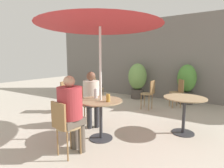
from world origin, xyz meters
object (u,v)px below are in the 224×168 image
(beer_glass_1, at_px, (96,93))
(potted_plant_1, at_px, (187,83))
(bistro_chair_3, at_px, (66,93))
(bistro_chair_1, at_px, (64,123))
(cafe_table_near, at_px, (101,109))
(bistro_chair_5, at_px, (96,87))
(bistro_chair_2, at_px, (178,90))
(beer_glass_0, at_px, (108,98))
(umbrella, at_px, (100,18))
(bistro_chair_0, at_px, (90,101))
(bistro_chair_4, at_px, (150,92))
(seated_person_1, at_px, (71,108))
(potted_plant_0, at_px, (137,79))
(seated_person_0, at_px, (91,94))
(cafe_table_far, at_px, (184,106))

(beer_glass_1, distance_m, potted_plant_1, 3.77)
(bistro_chair_3, bearing_deg, bistro_chair_1, -160.66)
(cafe_table_near, height_order, bistro_chair_5, bistro_chair_5)
(bistro_chair_2, bearing_deg, beer_glass_0, -46.50)
(bistro_chair_3, bearing_deg, potted_plant_1, -70.23)
(umbrella, bearing_deg, beer_glass_0, -11.87)
(bistro_chair_0, xyz_separation_m, bistro_chair_2, (1.44, 2.56, 0.00))
(cafe_table_near, height_order, bistro_chair_4, bistro_chair_4)
(potted_plant_1, bearing_deg, seated_person_1, -103.15)
(bistro_chair_4, relative_size, beer_glass_1, 4.70)
(seated_person_1, xyz_separation_m, umbrella, (0.09, 0.67, 1.45))
(bistro_chair_0, height_order, bistro_chair_5, same)
(cafe_table_near, height_order, potted_plant_0, potted_plant_0)
(cafe_table_near, bearing_deg, potted_plant_1, 75.85)
(bistro_chair_4, xyz_separation_m, beer_glass_0, (0.07, -2.38, 0.28))
(bistro_chair_4, xyz_separation_m, seated_person_0, (-0.65, -1.93, 0.19))
(seated_person_1, bearing_deg, cafe_table_far, -120.89)
(bistro_chair_1, xyz_separation_m, umbrella, (0.11, 0.81, 1.65))
(cafe_table_near, bearing_deg, beer_glass_0, -11.87)
(cafe_table_near, distance_m, seated_person_0, 0.69)
(beer_glass_0, bearing_deg, beer_glass_1, 161.12)
(bistro_chair_3, height_order, seated_person_1, seated_person_1)
(beer_glass_0, distance_m, potted_plant_0, 3.72)
(seated_person_0, xyz_separation_m, beer_glass_1, (0.36, -0.33, 0.11))
(bistro_chair_4, relative_size, potted_plant_0, 0.65)
(beer_glass_1, relative_size, potted_plant_0, 0.14)
(bistro_chair_4, xyz_separation_m, potted_plant_0, (-0.90, 1.20, 0.21))
(beer_glass_0, bearing_deg, cafe_table_near, 168.13)
(bistro_chair_0, distance_m, seated_person_0, 0.24)
(cafe_table_near, height_order, beer_glass_1, beer_glass_1)
(bistro_chair_1, bearing_deg, seated_person_1, -90.00)
(bistro_chair_1, bearing_deg, bistro_chair_0, -60.00)
(bistro_chair_1, relative_size, bistro_chair_5, 1.00)
(bistro_chair_4, bearing_deg, seated_person_0, -16.96)
(bistro_chair_2, relative_size, bistro_chair_5, 1.00)
(cafe_table_far, xyz_separation_m, bistro_chair_2, (-0.49, 1.99, -0.03))
(bistro_chair_1, distance_m, beer_glass_1, 0.94)
(bistro_chair_5, relative_size, beer_glass_0, 6.14)
(cafe_table_near, xyz_separation_m, cafe_table_far, (1.28, 1.06, 0.00))
(umbrella, bearing_deg, seated_person_1, -97.51)
(bistro_chair_2, bearing_deg, bistro_chair_5, -109.08)
(cafe_table_near, bearing_deg, bistro_chair_3, 153.66)
(cafe_table_far, relative_size, bistro_chair_5, 0.93)
(seated_person_1, relative_size, umbrella, 0.53)
(bistro_chair_0, distance_m, bistro_chair_4, 2.00)
(cafe_table_far, height_order, potted_plant_0, potted_plant_0)
(beer_glass_0, bearing_deg, bistro_chair_2, 79.00)
(seated_person_1, distance_m, potted_plant_1, 4.47)
(seated_person_1, distance_m, beer_glass_1, 0.76)
(bistro_chair_5, xyz_separation_m, potted_plant_0, (1.01, 1.26, 0.21))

